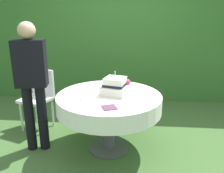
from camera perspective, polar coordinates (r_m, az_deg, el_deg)
ground_plane at (r=3.13m, az=-0.69°, el=-14.86°), size 20.00×20.00×0.00m
foliage_hedge at (r=4.80m, az=1.84°, el=12.83°), size 6.20×0.68×2.58m
cake_table at (r=2.84m, az=-0.73°, el=-4.14°), size 1.28×1.28×0.74m
wedding_cake at (r=2.80m, az=0.84°, el=0.03°), size 0.37×0.37×0.29m
serving_plate_near at (r=2.83m, az=7.11°, el=-1.88°), size 0.10×0.10×0.01m
serving_plate_far at (r=2.54m, az=-4.29°, el=-4.05°), size 0.14×0.14×0.01m
serving_plate_left at (r=2.69m, az=-6.53°, el=-2.90°), size 0.14×0.14×0.01m
napkin_stack at (r=2.42m, az=-0.69°, el=-5.21°), size 0.19×0.19×0.01m
garden_chair at (r=3.62m, az=-17.61°, el=-1.62°), size 0.51×0.51×0.89m
standing_person at (r=2.90m, az=-19.21°, el=1.63°), size 0.39×0.26×1.60m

